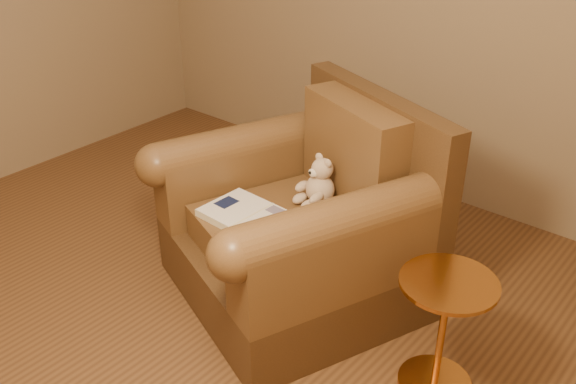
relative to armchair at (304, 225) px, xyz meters
The scene contains 5 objects.
floor 0.83m from the armchair, 117.60° to the right, with size 4.00×4.00×0.00m, color brown.
armchair is the anchor object (origin of this frame).
teddy_bear 0.21m from the armchair, 83.80° to the left, with size 0.18×0.21×0.25m.
guidebook 0.29m from the armchair, 115.06° to the right, with size 0.49×0.31×0.04m.
side_table 0.87m from the armchair, 11.36° to the right, with size 0.39×0.39×0.54m.
Camera 1 is at (1.98, -1.44, 2.03)m, focal length 40.00 mm.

